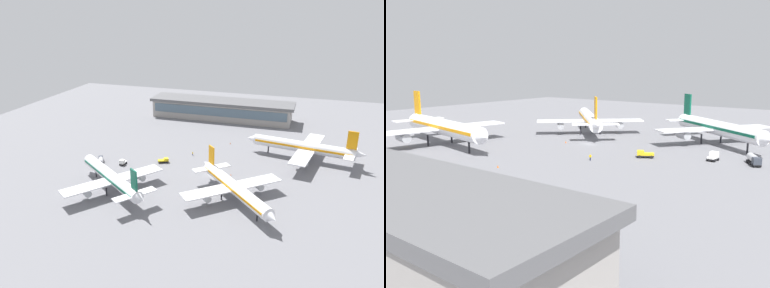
# 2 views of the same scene
# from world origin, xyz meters

# --- Properties ---
(ground) EXTENTS (288.00, 288.00, 0.00)m
(ground) POSITION_xyz_m (0.00, 0.00, 0.00)
(ground) COLOR slate
(terminal_building) EXTENTS (82.12, 17.90, 10.79)m
(terminal_building) POSITION_xyz_m (15.43, -77.94, 5.50)
(terminal_building) COLOR #9E9993
(terminal_building) RESTS_ON ground
(airplane_at_gate) EXTENTS (35.58, 37.75, 14.22)m
(airplane_at_gate) POSITION_xyz_m (-12.23, 17.82, 5.17)
(airplane_at_gate) COLOR white
(airplane_at_gate) RESTS_ON ground
(airplane_taxiing) EXTENTS (40.37, 34.17, 14.37)m
(airplane_taxiing) POSITION_xyz_m (31.42, 23.42, 5.22)
(airplane_taxiing) COLOR white
(airplane_taxiing) RESTS_ON ground
(airplane_distant) EXTENTS (51.05, 41.40, 15.60)m
(airplane_distant) POSITION_xyz_m (-33.07, -28.05, 5.67)
(airplane_distant) COLOR white
(airplane_distant) RESTS_ON ground
(pushback_tractor) EXTENTS (4.76, 3.84, 1.90)m
(pushback_tractor) POSITION_xyz_m (23.16, -6.36, 0.97)
(pushback_tractor) COLOR black
(pushback_tractor) RESTS_ON ground
(fuel_truck) EXTENTS (4.92, 6.36, 2.50)m
(fuel_truck) POSITION_xyz_m (48.17, 2.46, 1.39)
(fuel_truck) COLOR black
(fuel_truck) RESTS_ON ground
(baggage_tug) EXTENTS (2.32, 3.27, 2.30)m
(baggage_tug) POSITION_xyz_m (38.75, 1.08, 1.16)
(baggage_tug) COLOR black
(baggage_tug) RESTS_ON ground
(ground_crew_worker) EXTENTS (0.53, 0.53, 1.67)m
(ground_crew_worker) POSITION_xyz_m (13.89, -17.72, 0.85)
(ground_crew_worker) COLOR #1E2338
(ground_crew_worker) RESTS_ON ground
(safety_cone_near_gate) EXTENTS (0.44, 0.44, 0.60)m
(safety_cone_near_gate) POSITION_xyz_m (1.16, -37.31, 0.30)
(safety_cone_near_gate) COLOR #EA590C
(safety_cone_near_gate) RESTS_ON ground
(safety_cone_mid_apron) EXTENTS (0.44, 0.44, 0.60)m
(safety_cone_mid_apron) POSITION_xyz_m (-6.82, -2.21, 0.30)
(safety_cone_mid_apron) COLOR #EA590C
(safety_cone_mid_apron) RESTS_ON ground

